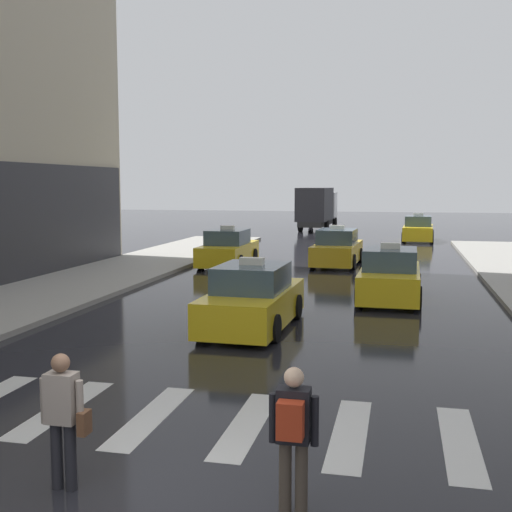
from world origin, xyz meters
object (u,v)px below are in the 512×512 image
taxi_lead (253,300)px  taxi_third (228,250)px  taxi_fifth (418,230)px  taxi_second (390,277)px  pedestrian_with_handbag (63,413)px  box_truck (317,207)px  taxi_fourth (337,249)px  pedestrian_with_backpack (293,429)px

taxi_lead → taxi_third: bearing=108.1°
taxi_lead → taxi_fifth: same height
taxi_second → pedestrian_with_handbag: (-3.52, -13.75, 0.21)m
taxi_lead → box_truck: (-2.85, 34.53, 1.13)m
taxi_third → taxi_fifth: 16.99m
taxi_third → taxi_fourth: size_ratio=0.99×
taxi_lead → taxi_fourth: 13.22m
taxi_second → box_truck: box_truck is taller
taxi_third → taxi_fifth: size_ratio=0.99×
taxi_fourth → pedestrian_with_handbag: (-1.06, -22.06, 0.21)m
pedestrian_with_handbag → taxi_third: bearing=100.0°
taxi_lead → taxi_second: (3.29, 4.88, 0.00)m
pedestrian_with_backpack → pedestrian_with_handbag: same height
box_truck → pedestrian_with_handbag: bearing=-86.5°
taxi_lead → taxi_third: same height
taxi_fifth → taxi_third: bearing=-120.2°
taxi_second → box_truck: bearing=101.7°
pedestrian_with_backpack → taxi_third: bearing=107.1°
taxi_fifth → pedestrian_with_handbag: taxi_fifth is taller
taxi_lead → taxi_second: bearing=56.0°
taxi_lead → taxi_fourth: bearing=86.4°
taxi_fifth → pedestrian_with_backpack: taxi_fifth is taller
taxi_fourth → taxi_fifth: 13.92m
taxi_third → taxi_fifth: bearing=59.8°
box_truck → pedestrian_with_backpack: box_truck is taller
taxi_fifth → pedestrian_with_backpack: size_ratio=2.79×
taxi_second → pedestrian_with_handbag: 14.19m
taxi_fourth → pedestrian_with_handbag: 22.09m
taxi_third → taxi_fifth: same height
taxi_lead → box_truck: box_truck is taller
box_truck → pedestrian_with_handbag: size_ratio=4.61×
taxi_lead → taxi_fifth: bearing=80.0°
pedestrian_with_backpack → taxi_fifth: bearing=86.5°
taxi_third → taxi_second: bearing=-44.4°
taxi_lead → taxi_third: (-3.88, 11.90, 0.00)m
taxi_second → taxi_third: (-7.18, 7.02, 0.00)m
pedestrian_with_backpack → taxi_lead: bearing=105.8°
taxi_fourth → pedestrian_with_handbag: taxi_fourth is taller
taxi_lead → taxi_fifth: size_ratio=1.00×
taxi_lead → taxi_fourth: same height
box_truck → taxi_second: bearing=-78.3°
taxi_lead → box_truck: size_ratio=0.60×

